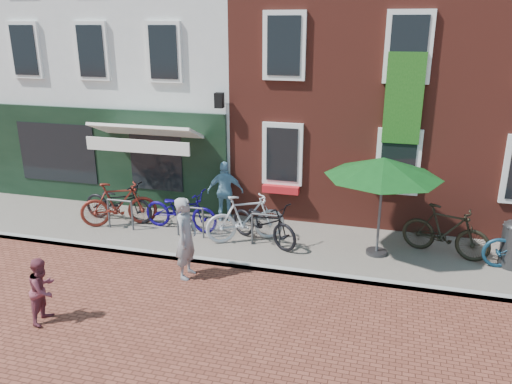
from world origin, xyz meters
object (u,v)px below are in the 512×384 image
(boy, at_px, (43,290))
(bicycle_2, at_px, (181,210))
(parasol, at_px, (384,164))
(bicycle_0, at_px, (118,202))
(bicycle_4, at_px, (264,222))
(woman, at_px, (186,238))
(cafe_person, at_px, (225,191))
(bicycle_5, at_px, (446,231))
(bicycle_1, at_px, (119,204))
(bicycle_3, at_px, (246,218))

(boy, distance_m, bicycle_2, 4.65)
(parasol, height_order, bicycle_0, parasol)
(parasol, relative_size, bicycle_4, 1.28)
(woman, height_order, bicycle_0, woman)
(cafe_person, bearing_deg, bicycle_5, 158.08)
(bicycle_1, xyz_separation_m, bicycle_2, (1.72, 0.20, -0.06))
(bicycle_4, distance_m, bicycle_5, 4.32)
(bicycle_1, xyz_separation_m, bicycle_5, (8.36, 0.37, 0.00))
(bicycle_1, bearing_deg, boy, 165.89)
(cafe_person, bearing_deg, bicycle_3, 113.44)
(parasol, xyz_separation_m, bicycle_4, (-2.76, -0.09, -1.68))
(bicycle_2, xyz_separation_m, bicycle_3, (1.87, -0.28, 0.06))
(bicycle_0, xyz_separation_m, bicycle_5, (8.56, 0.05, 0.06))
(bicycle_2, relative_size, bicycle_3, 1.03)
(bicycle_0, relative_size, bicycle_4, 1.00)
(parasol, bearing_deg, bicycle_3, -178.31)
(boy, height_order, bicycle_0, boy)
(woman, distance_m, bicycle_0, 3.87)
(bicycle_2, distance_m, bicycle_3, 1.90)
(woman, relative_size, cafe_person, 1.09)
(parasol, bearing_deg, woman, -152.64)
(bicycle_4, bearing_deg, boy, 171.81)
(bicycle_1, relative_size, bicycle_2, 0.97)
(bicycle_0, height_order, bicycle_3, bicycle_3)
(bicycle_0, relative_size, bicycle_3, 1.03)
(bicycle_2, xyz_separation_m, bicycle_4, (2.34, -0.27, 0.00))
(boy, xyz_separation_m, bicycle_0, (-1.15, 4.71, 0.01))
(bicycle_3, bearing_deg, parasol, -118.04)
(woman, distance_m, bicycle_3, 2.12)
(parasol, bearing_deg, boy, -143.18)
(bicycle_1, bearing_deg, cafe_person, -93.31)
(woman, bearing_deg, bicycle_4, -30.98)
(bicycle_5, bearing_deg, bicycle_1, 110.73)
(woman, xyz_separation_m, bicycle_2, (-1.12, 2.25, -0.27))
(bicycle_1, height_order, bicycle_3, same)
(woman, bearing_deg, bicycle_5, -65.45)
(bicycle_1, distance_m, bicycle_3, 3.60)
(boy, height_order, bicycle_2, boy)
(parasol, bearing_deg, bicycle_4, -178.13)
(bicycle_0, height_order, bicycle_2, same)
(woman, relative_size, bicycle_4, 0.88)
(bicycle_2, distance_m, bicycle_5, 6.64)
(bicycle_2, bearing_deg, boy, 174.94)
(parasol, bearing_deg, bicycle_2, 177.93)
(bicycle_0, distance_m, bicycle_3, 3.82)
(bicycle_1, height_order, bicycle_4, bicycle_1)
(bicycle_3, bearing_deg, bicycle_5, -114.24)
(bicycle_0, bearing_deg, bicycle_5, -86.61)
(bicycle_5, bearing_deg, woman, 131.89)
(boy, height_order, bicycle_3, bicycle_3)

